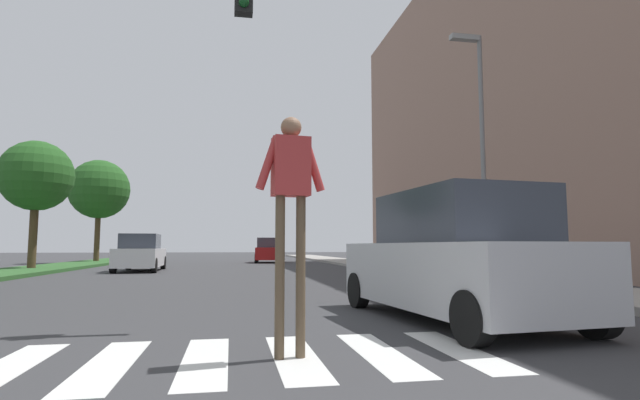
# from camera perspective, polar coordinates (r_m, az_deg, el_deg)

# --- Properties ---
(ground_plane) EXTENTS (140.00, 140.00, 0.00)m
(ground_plane) POSITION_cam_1_polar(r_m,az_deg,el_deg) (27.91, -11.92, -7.71)
(ground_plane) COLOR #38383A
(crosswalk) EXTENTS (6.75, 2.20, 0.01)m
(crosswalk) POSITION_cam_1_polar(r_m,az_deg,el_deg) (5.22, -18.57, -17.65)
(crosswalk) COLOR silver
(crosswalk) RESTS_ON ground_plane
(median_strip) EXTENTS (3.12, 64.00, 0.15)m
(median_strip) POSITION_cam_1_polar(r_m,az_deg,el_deg) (27.36, -29.49, -7.01)
(median_strip) COLOR #2D5B28
(median_strip) RESTS_ON ground_plane
(tree_far) EXTENTS (3.28, 3.28, 5.93)m
(tree_far) POSITION_cam_1_polar(r_m,az_deg,el_deg) (26.27, -30.45, 2.42)
(tree_far) COLOR #4C3823
(tree_far) RESTS_ON median_strip
(tree_distant) EXTENTS (4.06, 4.06, 6.96)m
(tree_distant) POSITION_cam_1_polar(r_m,az_deg,el_deg) (36.77, -24.59, 1.13)
(tree_distant) COLOR #4C3823
(tree_distant) RESTS_ON median_strip
(apartment_block_right) EXTENTS (10.41, 36.28, 17.19)m
(apartment_block_right) POSITION_cam_1_polar(r_m,az_deg,el_deg) (26.94, 28.77, 11.27)
(apartment_block_right) COLOR #937060
(apartment_block_right) RESTS_ON ground_plane
(sidewalk_right) EXTENTS (3.00, 64.00, 0.15)m
(sidewalk_right) POSITION_cam_1_polar(r_m,az_deg,el_deg) (27.10, 6.78, -7.70)
(sidewalk_right) COLOR #9E9991
(sidewalk_right) RESTS_ON ground_plane
(street_lamp_right) EXTENTS (1.02, 0.24, 7.50)m
(street_lamp_right) POSITION_cam_1_polar(r_m,az_deg,el_deg) (15.62, 18.27, 7.59)
(street_lamp_right) COLOR slate
(street_lamp_right) RESTS_ON sidewalk_right
(pedestrian_performer) EXTENTS (0.75, 0.29, 2.49)m
(pedestrian_performer) POSITION_cam_1_polar(r_m,az_deg,el_deg) (5.04, -3.47, 0.59)
(pedestrian_performer) COLOR brown
(pedestrian_performer) RESTS_ON ground_plane
(suv_crossing) EXTENTS (2.35, 4.76, 1.97)m
(suv_crossing) POSITION_cam_1_polar(r_m,az_deg,el_deg) (7.80, 15.54, -6.75)
(suv_crossing) COLOR #B7B7BC
(suv_crossing) RESTS_ON ground_plane
(sedan_midblock) EXTENTS (1.98, 4.61, 1.70)m
(sedan_midblock) POSITION_cam_1_polar(r_m,az_deg,el_deg) (23.92, -20.39, -5.98)
(sedan_midblock) COLOR silver
(sedan_midblock) RESTS_ON ground_plane
(sedan_distant) EXTENTS (2.11, 4.25, 1.75)m
(sedan_distant) POSITION_cam_1_polar(r_m,az_deg,el_deg) (34.73, -6.12, -6.01)
(sedan_distant) COLOR maroon
(sedan_distant) RESTS_ON ground_plane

